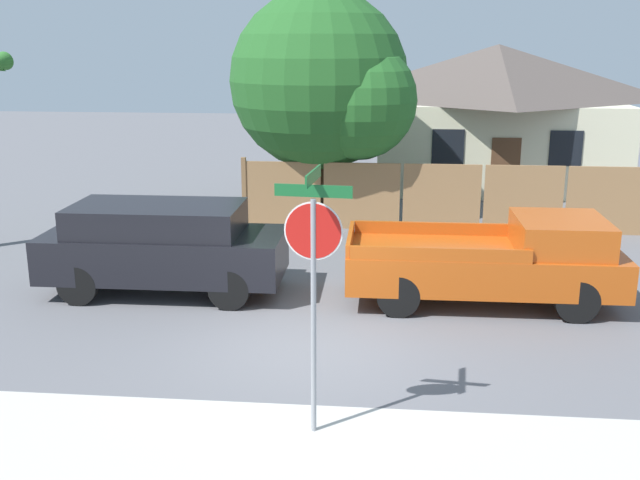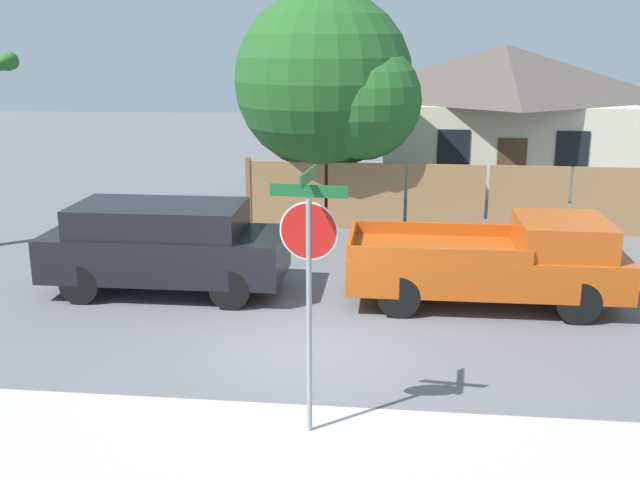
{
  "view_description": "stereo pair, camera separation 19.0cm",
  "coord_description": "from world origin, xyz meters",
  "px_view_note": "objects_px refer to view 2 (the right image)",
  "views": [
    {
      "loc": [
        1.3,
        -11.45,
        4.96
      ],
      "look_at": [
        0.1,
        0.98,
        1.6
      ],
      "focal_mm": 42.0,
      "sensor_mm": 36.0,
      "label": 1
    },
    {
      "loc": [
        1.49,
        -11.43,
        4.96
      ],
      "look_at": [
        0.1,
        0.98,
        1.6
      ],
      "focal_mm": 42.0,
      "sensor_mm": 36.0,
      "label": 2
    }
  ],
  "objects_px": {
    "house": "(502,113)",
    "oak_tree": "(332,85)",
    "red_suv": "(165,244)",
    "orange_pickup": "(497,262)",
    "stop_sign": "(309,258)"
  },
  "relations": [
    {
      "from": "oak_tree",
      "to": "stop_sign",
      "type": "distance_m",
      "value": 12.03
    },
    {
      "from": "oak_tree",
      "to": "stop_sign",
      "type": "xyz_separation_m",
      "value": [
        0.87,
        -11.91,
        -1.4
      ]
    },
    {
      "from": "orange_pickup",
      "to": "oak_tree",
      "type": "bearing_deg",
      "value": 119.39
    },
    {
      "from": "house",
      "to": "orange_pickup",
      "type": "xyz_separation_m",
      "value": [
        -1.53,
        -12.79,
        -1.64
      ]
    },
    {
      "from": "stop_sign",
      "to": "orange_pickup",
      "type": "bearing_deg",
      "value": 65.83
    },
    {
      "from": "house",
      "to": "orange_pickup",
      "type": "bearing_deg",
      "value": -96.82
    },
    {
      "from": "red_suv",
      "to": "orange_pickup",
      "type": "relative_size",
      "value": 0.92
    },
    {
      "from": "red_suv",
      "to": "house",
      "type": "bearing_deg",
      "value": 57.37
    },
    {
      "from": "house",
      "to": "oak_tree",
      "type": "distance_m",
      "value": 8.22
    },
    {
      "from": "house",
      "to": "orange_pickup",
      "type": "relative_size",
      "value": 1.67
    },
    {
      "from": "house",
      "to": "stop_sign",
      "type": "distance_m",
      "value": 18.57
    },
    {
      "from": "red_suv",
      "to": "orange_pickup",
      "type": "height_order",
      "value": "red_suv"
    },
    {
      "from": "stop_sign",
      "to": "house",
      "type": "bearing_deg",
      "value": 81.32
    },
    {
      "from": "oak_tree",
      "to": "orange_pickup",
      "type": "relative_size",
      "value": 1.22
    },
    {
      "from": "house",
      "to": "red_suv",
      "type": "bearing_deg",
      "value": -122.21
    }
  ]
}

